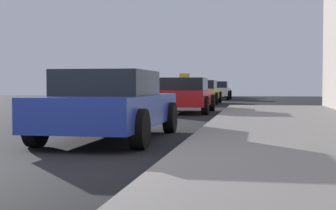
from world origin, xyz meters
TOP-DOWN VIEW (x-y plane):
  - car_blue at (0.43, 3.38)m, footprint 1.95×4.34m
  - car_red at (0.55, 12.44)m, footprint 1.95×4.04m
  - car_yellow at (0.16, 21.26)m, footprint 2.05×4.57m
  - car_white at (0.42, 29.51)m, footprint 1.93×4.05m
  - car_silver at (-0.13, 35.70)m, footprint 2.02×4.17m

SIDE VIEW (x-z plane):
  - car_white at x=0.42m, z-range 0.01..1.28m
  - car_red at x=0.55m, z-range -0.07..1.36m
  - car_blue at x=0.43m, z-range 0.01..1.28m
  - car_silver at x=-0.13m, z-range 0.01..1.28m
  - car_yellow at x=0.16m, z-range 0.01..1.28m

